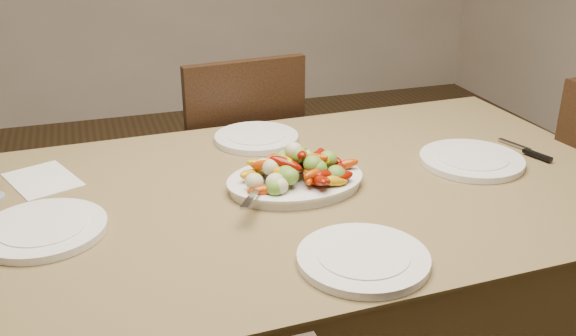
% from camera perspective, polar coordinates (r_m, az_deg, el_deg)
% --- Properties ---
extents(dining_table, '(1.87, 1.10, 0.76)m').
position_cam_1_polar(dining_table, '(1.83, 0.00, -12.75)').
color(dining_table, brown).
rests_on(dining_table, ground).
extents(chair_far, '(0.46, 0.46, 0.95)m').
position_cam_1_polar(chair_far, '(2.44, -5.14, -0.36)').
color(chair_far, black).
rests_on(chair_far, ground).
extents(serving_platter, '(0.35, 0.26, 0.02)m').
position_cam_1_polar(serving_platter, '(1.64, 0.66, -1.37)').
color(serving_platter, white).
rests_on(serving_platter, dining_table).
extents(roasted_vegetables, '(0.29, 0.20, 0.09)m').
position_cam_1_polar(roasted_vegetables, '(1.62, 0.67, 0.46)').
color(roasted_vegetables, '#6F0D02').
rests_on(roasted_vegetables, serving_platter).
extents(serving_spoon, '(0.27, 0.19, 0.03)m').
position_cam_1_polar(serving_spoon, '(1.58, -1.07, -1.03)').
color(serving_spoon, '#9EA0A8').
rests_on(serving_spoon, serving_platter).
extents(plate_left, '(0.28, 0.28, 0.02)m').
position_cam_1_polar(plate_left, '(1.53, -20.93, -5.14)').
color(plate_left, white).
rests_on(plate_left, dining_table).
extents(plate_right, '(0.29, 0.29, 0.02)m').
position_cam_1_polar(plate_right, '(1.86, 15.99, 0.65)').
color(plate_right, white).
rests_on(plate_right, dining_table).
extents(plate_far, '(0.25, 0.25, 0.02)m').
position_cam_1_polar(plate_far, '(1.95, -2.82, 2.67)').
color(plate_far, white).
rests_on(plate_far, dining_table).
extents(plate_near, '(0.27, 0.27, 0.02)m').
position_cam_1_polar(plate_near, '(1.34, 6.69, -8.04)').
color(plate_near, white).
rests_on(plate_near, dining_table).
extents(menu_card, '(0.22, 0.25, 0.00)m').
position_cam_1_polar(menu_card, '(1.81, -20.98, -0.98)').
color(menu_card, silver).
rests_on(menu_card, dining_table).
extents(table_knife, '(0.07, 0.20, 0.01)m').
position_cam_1_polar(table_knife, '(1.99, 20.45, 1.41)').
color(table_knife, '#9EA0A8').
rests_on(table_knife, dining_table).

